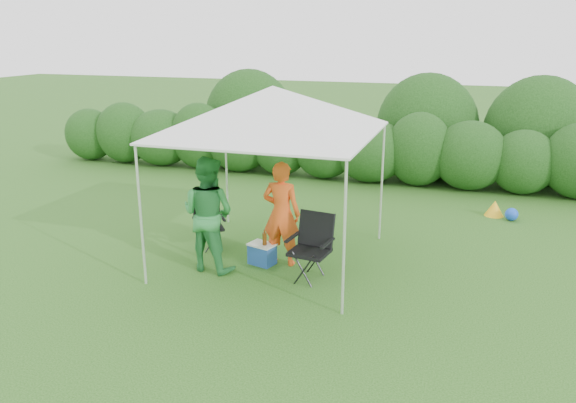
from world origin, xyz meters
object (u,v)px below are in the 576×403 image
(canopy, at_px, (273,110))
(chair_left, at_px, (208,221))
(man, at_px, (281,214))
(woman, at_px, (208,214))
(cooler, at_px, (262,254))
(chair_right, at_px, (312,242))

(canopy, bearing_deg, chair_left, 171.48)
(canopy, height_order, man, canopy)
(woman, relative_size, cooler, 3.78)
(woman, bearing_deg, canopy, -133.31)
(canopy, relative_size, chair_left, 3.72)
(canopy, height_order, chair_right, canopy)
(man, height_order, cooler, man)
(chair_left, bearing_deg, man, -48.87)
(canopy, relative_size, chair_right, 3.08)
(chair_right, relative_size, man, 0.59)
(chair_left, relative_size, woman, 0.46)
(man, bearing_deg, chair_right, 149.48)
(chair_left, bearing_deg, cooler, -57.40)
(man, relative_size, cooler, 3.52)
(man, relative_size, woman, 0.93)
(chair_left, distance_m, cooler, 1.28)
(canopy, relative_size, cooler, 6.44)
(cooler, bearing_deg, chair_left, 175.25)
(cooler, bearing_deg, chair_right, 0.82)
(man, height_order, woman, woman)
(chair_left, distance_m, woman, 1.06)
(chair_left, xyz_separation_m, woman, (0.44, -0.87, 0.44))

